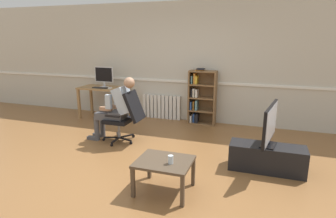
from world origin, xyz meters
The scene contains 14 objects.
ground_plane centered at (0.00, 0.00, 0.00)m, with size 18.00×18.00×0.00m, color brown.
back_wall centered at (0.00, 2.65, 1.35)m, with size 12.00×0.13×2.70m.
computer_desk centered at (-1.93, 2.15, 0.64)m, with size 1.16×0.60×0.76m.
imac_monitor centered at (-1.95, 2.23, 1.03)m, with size 0.48×0.14×0.48m.
keyboard centered at (-1.94, 2.01, 0.77)m, with size 0.37×0.12×0.02m, color black.
computer_mouse centered at (-1.68, 2.03, 0.77)m, with size 0.06×0.10×0.03m, color white.
bookshelf centered at (0.38, 2.44, 0.60)m, with size 0.61×0.29×1.26m.
radiator centered at (-0.60, 2.54, 0.29)m, with size 0.95×0.08×0.57m.
office_chair centered at (-0.67, 0.83, 0.52)m, with size 0.78×0.61×0.98m.
person_seated centered at (-0.85, 0.83, 0.65)m, with size 0.98×0.40×1.23m.
tv_stand centered at (1.83, 0.44, 0.19)m, with size 1.07×0.39×0.39m.
tv_screen centered at (1.83, 0.44, 0.71)m, with size 0.25×0.90×0.61m.
coffee_table centered at (0.59, -0.59, 0.36)m, with size 0.69×0.58×0.42m.
drinking_glass centered at (0.70, -0.65, 0.47)m, with size 0.06×0.06×0.11m, color silver.
Camera 1 is at (1.69, -3.65, 1.91)m, focal length 30.10 mm.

